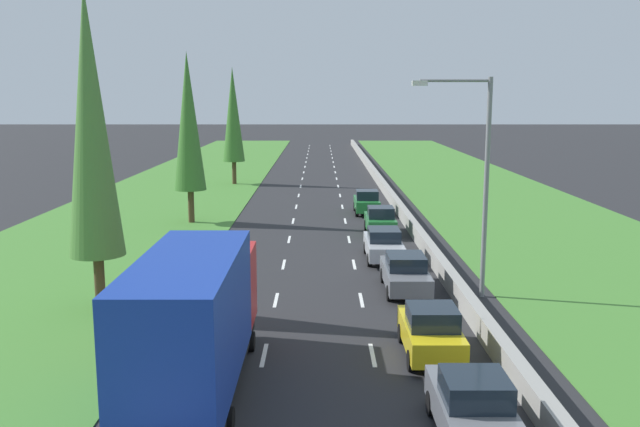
{
  "coord_description": "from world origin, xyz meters",
  "views": [
    {
      "loc": [
        0.05,
        0.26,
        8.2
      ],
      "look_at": [
        -0.08,
        40.61,
        1.27
      ],
      "focal_mm": 38.07,
      "sensor_mm": 36.0,
      "label": 1
    }
  ],
  "objects_px": {
    "blue_box_truck_left_lane": "(198,321)",
    "yellow_hatchback_right_lane": "(433,331)",
    "poplar_tree_fourth": "(235,115)",
    "grey_sedan_right_lane": "(407,273)",
    "street_light_mast": "(480,172)",
    "poplar_tree_second": "(93,124)",
    "poplar_tree_third": "(191,122)",
    "green_hatchback_right_lane_seventh": "(369,202)",
    "green_hatchback_right_lane": "(382,221)",
    "silver_sedan_right_lane": "(386,244)",
    "grey_hatchback_right_lane": "(474,407)"
  },
  "relations": [
    {
      "from": "blue_box_truck_left_lane",
      "to": "yellow_hatchback_right_lane",
      "type": "bearing_deg",
      "value": 23.47
    },
    {
      "from": "street_light_mast",
      "to": "green_hatchback_right_lane_seventh",
      "type": "bearing_deg",
      "value": 98.55
    },
    {
      "from": "yellow_hatchback_right_lane",
      "to": "poplar_tree_fourth",
      "type": "xyz_separation_m",
      "value": [
        -11.72,
        43.71,
        5.72
      ]
    },
    {
      "from": "blue_box_truck_left_lane",
      "to": "street_light_mast",
      "type": "height_order",
      "value": "street_light_mast"
    },
    {
      "from": "poplar_tree_third",
      "to": "silver_sedan_right_lane",
      "type": "bearing_deg",
      "value": -41.53
    },
    {
      "from": "grey_sedan_right_lane",
      "to": "poplar_tree_third",
      "type": "height_order",
      "value": "poplar_tree_third"
    },
    {
      "from": "green_hatchback_right_lane",
      "to": "street_light_mast",
      "type": "height_order",
      "value": "street_light_mast"
    },
    {
      "from": "green_hatchback_right_lane_seventh",
      "to": "street_light_mast",
      "type": "bearing_deg",
      "value": -81.45
    },
    {
      "from": "blue_box_truck_left_lane",
      "to": "poplar_tree_fourth",
      "type": "distance_m",
      "value": 47.16
    },
    {
      "from": "poplar_tree_third",
      "to": "street_light_mast",
      "type": "height_order",
      "value": "poplar_tree_third"
    },
    {
      "from": "silver_sedan_right_lane",
      "to": "green_hatchback_right_lane_seventh",
      "type": "distance_m",
      "value": 13.9
    },
    {
      "from": "poplar_tree_second",
      "to": "street_light_mast",
      "type": "relative_size",
      "value": 1.37
    },
    {
      "from": "grey_hatchback_right_lane",
      "to": "poplar_tree_second",
      "type": "xyz_separation_m",
      "value": [
        -12.24,
        10.16,
        6.38
      ]
    },
    {
      "from": "grey_hatchback_right_lane",
      "to": "silver_sedan_right_lane",
      "type": "distance_m",
      "value": 18.44
    },
    {
      "from": "grey_sedan_right_lane",
      "to": "street_light_mast",
      "type": "relative_size",
      "value": 0.5
    },
    {
      "from": "silver_sedan_right_lane",
      "to": "green_hatchback_right_lane_seventh",
      "type": "xyz_separation_m",
      "value": [
        0.09,
        13.9,
        0.02
      ]
    },
    {
      "from": "poplar_tree_fourth",
      "to": "green_hatchback_right_lane",
      "type": "bearing_deg",
      "value": -63.81
    },
    {
      "from": "yellow_hatchback_right_lane",
      "to": "green_hatchback_right_lane_seventh",
      "type": "height_order",
      "value": "same"
    },
    {
      "from": "green_hatchback_right_lane",
      "to": "poplar_tree_fourth",
      "type": "relative_size",
      "value": 0.35
    },
    {
      "from": "silver_sedan_right_lane",
      "to": "street_light_mast",
      "type": "xyz_separation_m",
      "value": [
        3.15,
        -6.5,
        4.42
      ]
    },
    {
      "from": "poplar_tree_third",
      "to": "grey_hatchback_right_lane",
      "type": "bearing_deg",
      "value": -67.09
    },
    {
      "from": "grey_hatchback_right_lane",
      "to": "yellow_hatchback_right_lane",
      "type": "xyz_separation_m",
      "value": [
        -0.14,
        5.33,
        0.0
      ]
    },
    {
      "from": "green_hatchback_right_lane",
      "to": "grey_sedan_right_lane",
      "type": "bearing_deg",
      "value": -90.03
    },
    {
      "from": "silver_sedan_right_lane",
      "to": "green_hatchback_right_lane_seventh",
      "type": "bearing_deg",
      "value": 89.64
    },
    {
      "from": "yellow_hatchback_right_lane",
      "to": "blue_box_truck_left_lane",
      "type": "relative_size",
      "value": 0.41
    },
    {
      "from": "grey_sedan_right_lane",
      "to": "green_hatchback_right_lane_seventh",
      "type": "relative_size",
      "value": 1.15
    },
    {
      "from": "poplar_tree_second",
      "to": "poplar_tree_third",
      "type": "height_order",
      "value": "poplar_tree_second"
    },
    {
      "from": "grey_hatchback_right_lane",
      "to": "green_hatchback_right_lane",
      "type": "distance_m",
      "value": 24.98
    },
    {
      "from": "yellow_hatchback_right_lane",
      "to": "green_hatchback_right_lane",
      "type": "height_order",
      "value": "same"
    },
    {
      "from": "poplar_tree_second",
      "to": "grey_sedan_right_lane",
      "type": "bearing_deg",
      "value": 11.88
    },
    {
      "from": "green_hatchback_right_lane",
      "to": "green_hatchback_right_lane_seventh",
      "type": "xyz_separation_m",
      "value": [
        -0.32,
        7.35,
        0.0
      ]
    },
    {
      "from": "yellow_hatchback_right_lane",
      "to": "blue_box_truck_left_lane",
      "type": "bearing_deg",
      "value": -156.53
    },
    {
      "from": "poplar_tree_third",
      "to": "blue_box_truck_left_lane",
      "type": "bearing_deg",
      "value": -79.03
    },
    {
      "from": "grey_hatchback_right_lane",
      "to": "blue_box_truck_left_lane",
      "type": "distance_m",
      "value": 7.55
    },
    {
      "from": "grey_hatchback_right_lane",
      "to": "blue_box_truck_left_lane",
      "type": "relative_size",
      "value": 0.41
    },
    {
      "from": "yellow_hatchback_right_lane",
      "to": "poplar_tree_third",
      "type": "distance_m",
      "value": 27.04
    },
    {
      "from": "yellow_hatchback_right_lane",
      "to": "poplar_tree_third",
      "type": "bearing_deg",
      "value": 117.12
    },
    {
      "from": "poplar_tree_second",
      "to": "street_light_mast",
      "type": "bearing_deg",
      "value": 6.75
    },
    {
      "from": "yellow_hatchback_right_lane",
      "to": "poplar_tree_third",
      "type": "relative_size",
      "value": 0.35
    },
    {
      "from": "blue_box_truck_left_lane",
      "to": "street_light_mast",
      "type": "bearing_deg",
      "value": 44.51
    },
    {
      "from": "silver_sedan_right_lane",
      "to": "poplar_tree_fourth",
      "type": "distance_m",
      "value": 33.17
    },
    {
      "from": "green_hatchback_right_lane",
      "to": "poplar_tree_fourth",
      "type": "xyz_separation_m",
      "value": [
        -11.83,
        24.06,
        5.72
      ]
    },
    {
      "from": "yellow_hatchback_right_lane",
      "to": "grey_hatchback_right_lane",
      "type": "bearing_deg",
      "value": -88.46
    },
    {
      "from": "street_light_mast",
      "to": "grey_sedan_right_lane",
      "type": "bearing_deg",
      "value": 163.88
    },
    {
      "from": "yellow_hatchback_right_lane",
      "to": "green_hatchback_right_lane",
      "type": "relative_size",
      "value": 1.0
    },
    {
      "from": "yellow_hatchback_right_lane",
      "to": "grey_sedan_right_lane",
      "type": "relative_size",
      "value": 0.87
    },
    {
      "from": "silver_sedan_right_lane",
      "to": "poplar_tree_third",
      "type": "xyz_separation_m",
      "value": [
        -11.75,
        10.41,
        5.8
      ]
    },
    {
      "from": "silver_sedan_right_lane",
      "to": "poplar_tree_second",
      "type": "relative_size",
      "value": 0.36
    },
    {
      "from": "poplar_tree_second",
      "to": "street_light_mast",
      "type": "height_order",
      "value": "poplar_tree_second"
    },
    {
      "from": "green_hatchback_right_lane_seventh",
      "to": "blue_box_truck_left_lane",
      "type": "height_order",
      "value": "blue_box_truck_left_lane"
    }
  ]
}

